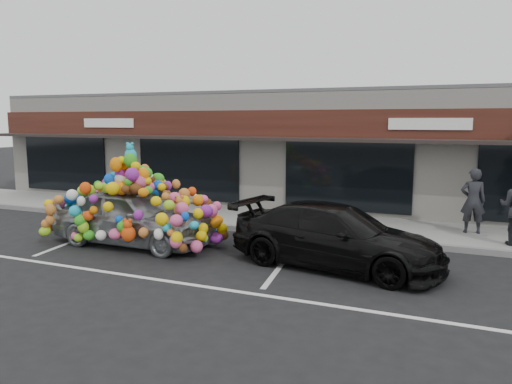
% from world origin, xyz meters
% --- Properties ---
extents(ground, '(90.00, 90.00, 0.00)m').
position_xyz_m(ground, '(0.00, 0.00, 0.00)').
color(ground, black).
rests_on(ground, ground).
extents(shop_building, '(24.00, 7.20, 4.31)m').
position_xyz_m(shop_building, '(0.00, 8.44, 2.16)').
color(shop_building, silver).
rests_on(shop_building, ground).
extents(sidewalk, '(26.00, 3.00, 0.15)m').
position_xyz_m(sidewalk, '(0.00, 4.00, 0.07)').
color(sidewalk, gray).
rests_on(sidewalk, ground).
extents(kerb, '(26.00, 0.18, 0.16)m').
position_xyz_m(kerb, '(0.00, 2.50, 0.07)').
color(kerb, slate).
rests_on(kerb, ground).
extents(parking_stripe_left, '(0.73, 4.37, 0.01)m').
position_xyz_m(parking_stripe_left, '(-3.20, 0.20, 0.00)').
color(parking_stripe_left, silver).
rests_on(parking_stripe_left, ground).
extents(parking_stripe_mid, '(0.73, 4.37, 0.01)m').
position_xyz_m(parking_stripe_mid, '(2.80, 0.20, 0.00)').
color(parking_stripe_mid, silver).
rests_on(parking_stripe_mid, ground).
extents(lane_line, '(14.00, 0.12, 0.01)m').
position_xyz_m(lane_line, '(2.00, -2.30, 0.00)').
color(lane_line, silver).
rests_on(lane_line, ground).
extents(toy_car, '(3.19, 4.73, 2.75)m').
position_xyz_m(toy_car, '(-1.38, -0.06, 0.93)').
color(toy_car, '#93989C').
rests_on(toy_car, ground).
extents(black_sedan, '(2.75, 5.08, 1.40)m').
position_xyz_m(black_sedan, '(4.02, 0.07, 0.70)').
color(black_sedan, black).
rests_on(black_sedan, ground).
extents(pedestrian_a, '(0.71, 0.52, 1.81)m').
position_xyz_m(pedestrian_a, '(6.82, 4.24, 1.06)').
color(pedestrian_a, black).
rests_on(pedestrian_a, sidewalk).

